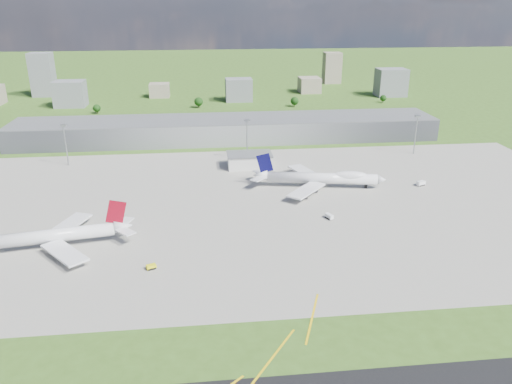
{
  "coord_description": "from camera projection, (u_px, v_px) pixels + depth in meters",
  "views": [
    {
      "loc": [
        -17.74,
        -186.67,
        95.67
      ],
      "look_at": [
        6.78,
        34.81,
        9.0
      ],
      "focal_mm": 35.0,
      "sensor_mm": 36.0,
      "label": 1
    }
  ],
  "objects": [
    {
      "name": "ops_building",
      "position": [
        249.0,
        161.0,
        301.63
      ],
      "size": [
        26.0,
        16.0,
        8.0
      ],
      "primitive_type": "cube",
      "color": "silver",
      "rests_on": "ground"
    },
    {
      "name": "ground",
      "position": [
        228.0,
        145.0,
        348.37
      ],
      "size": [
        1400.0,
        1400.0,
        0.0
      ],
      "primitive_type": "plane",
      "color": "#38581B",
      "rests_on": "ground"
    },
    {
      "name": "bldg_c",
      "position": [
        239.0,
        90.0,
        494.65
      ],
      "size": [
        26.0,
        20.0,
        22.0
      ],
      "primitive_type": "cube",
      "color": "slate",
      "rests_on": "ground"
    },
    {
      "name": "tree_far_e",
      "position": [
        383.0,
        98.0,
        488.19
      ],
      "size": [
        6.3,
        6.3,
        7.7
      ],
      "color": "#382314",
      "rests_on": "ground"
    },
    {
      "name": "bldg_w",
      "position": [
        70.0,
        94.0,
        468.61
      ],
      "size": [
        28.0,
        22.0,
        24.0
      ],
      "primitive_type": "cube",
      "color": "slate",
      "rests_on": "ground"
    },
    {
      "name": "bldg_tall_e",
      "position": [
        332.0,
        68.0,
        597.05
      ],
      "size": [
        20.0,
        18.0,
        36.0
      ],
      "primitive_type": "cube",
      "color": "gray",
      "rests_on": "ground"
    },
    {
      "name": "bldg_ce",
      "position": [
        309.0,
        85.0,
        540.99
      ],
      "size": [
        22.0,
        24.0,
        16.0
      ],
      "primitive_type": "cube",
      "color": "gray",
      "rests_on": "ground"
    },
    {
      "name": "tree_w",
      "position": [
        97.0,
        108.0,
        441.86
      ],
      "size": [
        6.75,
        6.75,
        8.25
      ],
      "color": "#382314",
      "rests_on": "ground"
    },
    {
      "name": "mast_center",
      "position": [
        247.0,
        132.0,
        310.55
      ],
      "size": [
        3.5,
        2.0,
        25.9
      ],
      "color": "gray",
      "rests_on": "ground"
    },
    {
      "name": "van_white_far",
      "position": [
        421.0,
        183.0,
        272.36
      ],
      "size": [
        5.46,
        4.13,
        2.55
      ],
      "rotation": [
        0.0,
        0.0,
        0.42
      ],
      "color": "white",
      "rests_on": "ground"
    },
    {
      "name": "airliner_red_twin",
      "position": [
        52.0,
        236.0,
        203.81
      ],
      "size": [
        66.24,
        51.09,
        18.23
      ],
      "rotation": [
        0.0,
        0.0,
        3.31
      ],
      "color": "white",
      "rests_on": "ground"
    },
    {
      "name": "apron",
      "position": [
        261.0,
        205.0,
        247.48
      ],
      "size": [
        360.0,
        190.0,
        0.08
      ],
      "primitive_type": "cube",
      "color": "gray",
      "rests_on": "ground"
    },
    {
      "name": "tug_yellow",
      "position": [
        151.0,
        267.0,
        188.41
      ],
      "size": [
        4.13,
        3.33,
        1.79
      ],
      "rotation": [
        0.0,
        0.0,
        0.41
      ],
      "color": "#F6F00E",
      "rests_on": "ground"
    },
    {
      "name": "mast_west",
      "position": [
        65.0,
        138.0,
        299.27
      ],
      "size": [
        3.5,
        2.0,
        25.9
      ],
      "color": "gray",
      "rests_on": "ground"
    },
    {
      "name": "bldg_e",
      "position": [
        391.0,
        82.0,
        519.23
      ],
      "size": [
        30.0,
        22.0,
        28.0
      ],
      "primitive_type": "cube",
      "color": "slate",
      "rests_on": "ground"
    },
    {
      "name": "airliner_blue_quad",
      "position": [
        322.0,
        178.0,
        268.83
      ],
      "size": [
        71.03,
        55.04,
        18.64
      ],
      "rotation": [
        0.0,
        0.0,
        -0.19
      ],
      "color": "white",
      "rests_on": "ground"
    },
    {
      "name": "terminal",
      "position": [
        227.0,
        129.0,
        359.54
      ],
      "size": [
        300.0,
        42.0,
        15.0
      ],
      "primitive_type": "cube",
      "color": "gray",
      "rests_on": "ground"
    },
    {
      "name": "tree_c",
      "position": [
        199.0,
        102.0,
        464.63
      ],
      "size": [
        8.1,
        8.1,
        9.9
      ],
      "color": "#382314",
      "rests_on": "ground"
    },
    {
      "name": "bldg_tall_w",
      "position": [
        43.0,
        75.0,
        516.47
      ],
      "size": [
        22.0,
        20.0,
        44.0
      ],
      "primitive_type": "cube",
      "color": "slate",
      "rests_on": "ground"
    },
    {
      "name": "mast_east",
      "position": [
        416.0,
        128.0,
        321.83
      ],
      "size": [
        3.5,
        2.0,
        25.9
      ],
      "color": "gray",
      "rests_on": "ground"
    },
    {
      "name": "van_white_near",
      "position": [
        329.0,
        217.0,
        231.3
      ],
      "size": [
        3.52,
        4.82,
        2.29
      ],
      "rotation": [
        0.0,
        0.0,
        1.97
      ],
      "color": "white",
      "rests_on": "ground"
    },
    {
      "name": "bldg_cw",
      "position": [
        160.0,
        90.0,
        515.68
      ],
      "size": [
        20.0,
        18.0,
        14.0
      ],
      "primitive_type": "cube",
      "color": "gray",
      "rests_on": "ground"
    },
    {
      "name": "tree_e",
      "position": [
        295.0,
        101.0,
        469.34
      ],
      "size": [
        7.65,
        7.65,
        9.35
      ],
      "color": "#382314",
      "rests_on": "ground"
    }
  ]
}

